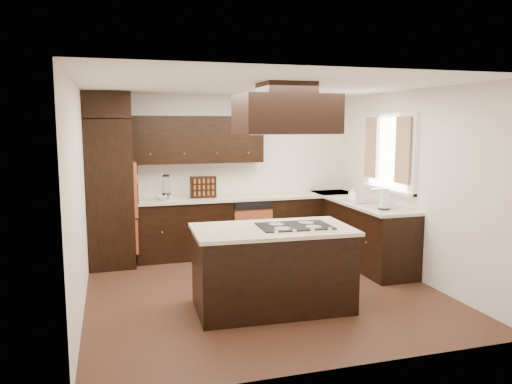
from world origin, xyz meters
TOP-DOWN VIEW (x-y plane):
  - floor at (0.00, 0.00)m, footprint 4.20×4.20m
  - ceiling at (0.00, 0.00)m, footprint 4.20×4.20m
  - wall_back at (0.00, 2.11)m, footprint 4.20×0.02m
  - wall_front at (0.00, -2.11)m, footprint 4.20×0.02m
  - wall_left at (-2.11, 0.00)m, footprint 0.02×4.20m
  - wall_right at (2.11, 0.00)m, footprint 0.02×4.20m
  - oven_column at (-1.78, 1.71)m, footprint 0.65×0.75m
  - wall_oven_face at (-1.43, 1.71)m, footprint 0.05×0.62m
  - base_cabinets_back at (0.03, 1.80)m, footprint 2.93×0.60m
  - base_cabinets_right at (1.80, 0.90)m, footprint 0.60×2.40m
  - countertop_back at (0.03, 1.79)m, footprint 2.93×0.63m
  - countertop_right at (1.79, 0.90)m, footprint 0.63×2.40m
  - upper_cabinets at (-0.43, 1.93)m, footprint 2.00×0.34m
  - dishwasher_front at (0.33, 1.50)m, footprint 0.60×0.05m
  - window_frame at (2.07, 0.55)m, footprint 0.06×1.32m
  - window_pane at (2.10, 0.55)m, footprint 0.00×1.20m
  - curtain_left at (2.01, 0.13)m, footprint 0.02×0.34m
  - curtain_right at (2.01, 0.97)m, footprint 0.02×0.34m
  - sink_rim at (1.80, 0.55)m, footprint 0.52×0.84m
  - island at (-0.07, -0.60)m, footprint 1.73×0.99m
  - island_top at (-0.07, -0.60)m, footprint 1.79×1.06m
  - cooktop at (0.19, -0.62)m, footprint 0.82×0.57m
  - range_hood at (0.10, -0.55)m, footprint 1.05×0.72m
  - hood_duct at (0.10, -0.55)m, footprint 0.55×0.50m
  - blender_base at (-0.96, 1.72)m, footprint 0.15×0.15m
  - blender_pitcher at (-0.96, 1.72)m, footprint 0.13×0.13m
  - spice_rack at (-0.40, 1.79)m, footprint 0.40×0.12m
  - mixing_bowl at (-0.98, 1.78)m, footprint 0.30×0.30m
  - soap_bottle at (1.71, 0.96)m, footprint 0.09×0.09m
  - paper_towel at (1.72, 0.07)m, footprint 0.17×0.17m

SIDE VIEW (x-z plane):
  - floor at x=0.00m, z-range -0.02..0.00m
  - dishwasher_front at x=0.33m, z-range 0.04..0.76m
  - base_cabinets_back at x=0.03m, z-range 0.00..0.88m
  - base_cabinets_right at x=1.80m, z-range 0.00..0.88m
  - island at x=-0.07m, z-range 0.00..0.88m
  - countertop_back at x=0.03m, z-range 0.88..0.92m
  - countertop_right at x=1.79m, z-range 0.88..0.92m
  - island_top at x=-0.07m, z-range 0.88..0.92m
  - sink_rim at x=1.80m, z-range 0.92..0.93m
  - cooktop at x=0.19m, z-range 0.92..0.93m
  - mixing_bowl at x=-0.98m, z-range 0.92..0.99m
  - blender_base at x=-0.96m, z-range 0.92..1.02m
  - soap_bottle at x=1.71m, z-range 0.92..1.10m
  - oven_column at x=-1.78m, z-range 0.00..2.12m
  - paper_towel at x=1.72m, z-range 0.92..1.21m
  - spice_rack at x=-0.40m, z-range 0.92..1.25m
  - wall_oven_face at x=-1.43m, z-range 0.73..1.51m
  - blender_pitcher at x=-0.96m, z-range 1.02..1.28m
  - wall_back at x=0.00m, z-range 0.00..2.50m
  - wall_front at x=0.00m, z-range 0.00..2.50m
  - wall_left at x=-2.11m, z-range 0.00..2.50m
  - wall_right at x=2.11m, z-range 0.00..2.50m
  - window_frame at x=2.07m, z-range 1.09..2.21m
  - window_pane at x=2.10m, z-range 1.15..2.15m
  - curtain_left at x=2.01m, z-range 1.25..2.15m
  - curtain_right at x=2.01m, z-range 1.25..2.15m
  - upper_cabinets at x=-0.43m, z-range 1.45..2.17m
  - range_hood at x=0.10m, z-range 1.95..2.37m
  - hood_duct at x=0.10m, z-range 2.37..2.50m
  - ceiling at x=0.00m, z-range 2.50..2.52m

